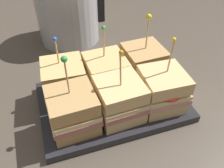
{
  "coord_description": "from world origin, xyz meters",
  "views": [
    {
      "loc": [
        -0.12,
        -0.36,
        0.39
      ],
      "look_at": [
        0.0,
        0.0,
        0.06
      ],
      "focal_mm": 38.0,
      "sensor_mm": 36.0,
      "label": 1
    }
  ],
  "objects_px": {
    "sandwich_back_center": "(106,73)",
    "kettle_steel": "(67,10)",
    "sandwich_back_left": "(64,81)",
    "sandwich_back_right": "(143,64)",
    "serving_platter": "(112,102)",
    "sandwich_front_left": "(73,111)",
    "sandwich_front_center": "(120,100)",
    "sandwich_front_right": "(162,90)"
  },
  "relations": [
    {
      "from": "sandwich_front_right",
      "to": "sandwich_back_center",
      "type": "distance_m",
      "value": 0.13
    },
    {
      "from": "serving_platter",
      "to": "sandwich_front_center",
      "type": "height_order",
      "value": "sandwich_front_center"
    },
    {
      "from": "serving_platter",
      "to": "sandwich_back_right",
      "type": "xyz_separation_m",
      "value": [
        0.09,
        0.05,
        0.05
      ]
    },
    {
      "from": "sandwich_front_right",
      "to": "sandwich_back_left",
      "type": "height_order",
      "value": "sandwich_front_right"
    },
    {
      "from": "sandwich_front_center",
      "to": "serving_platter",
      "type": "bearing_deg",
      "value": 91.76
    },
    {
      "from": "sandwich_front_right",
      "to": "sandwich_back_right",
      "type": "bearing_deg",
      "value": 89.8
    },
    {
      "from": "sandwich_front_left",
      "to": "sandwich_front_center",
      "type": "bearing_deg",
      "value": 0.18
    },
    {
      "from": "sandwich_back_center",
      "to": "kettle_steel",
      "type": "bearing_deg",
      "value": 96.71
    },
    {
      "from": "sandwich_back_left",
      "to": "sandwich_back_right",
      "type": "height_order",
      "value": "sandwich_back_right"
    },
    {
      "from": "sandwich_back_left",
      "to": "sandwich_back_right",
      "type": "xyz_separation_m",
      "value": [
        0.19,
        0.0,
        0.0
      ]
    },
    {
      "from": "sandwich_front_right",
      "to": "sandwich_back_right",
      "type": "height_order",
      "value": "sandwich_back_right"
    },
    {
      "from": "serving_platter",
      "to": "sandwich_front_right",
      "type": "relative_size",
      "value": 1.98
    },
    {
      "from": "sandwich_back_right",
      "to": "sandwich_back_left",
      "type": "bearing_deg",
      "value": -179.12
    },
    {
      "from": "sandwich_front_left",
      "to": "sandwich_back_right",
      "type": "height_order",
      "value": "sandwich_back_right"
    },
    {
      "from": "sandwich_front_center",
      "to": "sandwich_back_right",
      "type": "relative_size",
      "value": 0.96
    },
    {
      "from": "sandwich_back_center",
      "to": "sandwich_back_right",
      "type": "xyz_separation_m",
      "value": [
        0.09,
        0.0,
        0.0
      ]
    },
    {
      "from": "sandwich_back_left",
      "to": "kettle_steel",
      "type": "xyz_separation_m",
      "value": [
        0.06,
        0.28,
        0.04
      ]
    },
    {
      "from": "sandwich_front_left",
      "to": "sandwich_front_right",
      "type": "relative_size",
      "value": 1.01
    },
    {
      "from": "sandwich_front_right",
      "to": "sandwich_back_left",
      "type": "xyz_separation_m",
      "value": [
        -0.19,
        0.09,
        -0.0
      ]
    },
    {
      "from": "sandwich_back_center",
      "to": "kettle_steel",
      "type": "distance_m",
      "value": 0.28
    },
    {
      "from": "sandwich_front_center",
      "to": "sandwich_front_right",
      "type": "bearing_deg",
      "value": -0.33
    },
    {
      "from": "sandwich_front_left",
      "to": "sandwich_back_right",
      "type": "distance_m",
      "value": 0.21
    },
    {
      "from": "sandwich_front_left",
      "to": "kettle_steel",
      "type": "xyz_separation_m",
      "value": [
        0.06,
        0.37,
        0.04
      ]
    },
    {
      "from": "sandwich_front_center",
      "to": "sandwich_back_right",
      "type": "xyz_separation_m",
      "value": [
        0.09,
        0.1,
        0.0
      ]
    },
    {
      "from": "sandwich_front_right",
      "to": "kettle_steel",
      "type": "relative_size",
      "value": 0.75
    },
    {
      "from": "sandwich_back_right",
      "to": "kettle_steel",
      "type": "xyz_separation_m",
      "value": [
        -0.13,
        0.28,
        0.04
      ]
    },
    {
      "from": "serving_platter",
      "to": "kettle_steel",
      "type": "distance_m",
      "value": 0.34
    },
    {
      "from": "sandwich_front_center",
      "to": "sandwich_front_left",
      "type": "bearing_deg",
      "value": -179.82
    },
    {
      "from": "sandwich_back_center",
      "to": "sandwich_back_right",
      "type": "distance_m",
      "value": 0.09
    },
    {
      "from": "sandwich_back_center",
      "to": "kettle_steel",
      "type": "xyz_separation_m",
      "value": [
        -0.03,
        0.28,
        0.04
      ]
    },
    {
      "from": "serving_platter",
      "to": "sandwich_front_center",
      "type": "relative_size",
      "value": 2.01
    },
    {
      "from": "sandwich_back_center",
      "to": "serving_platter",
      "type": "bearing_deg",
      "value": -91.51
    },
    {
      "from": "sandwich_front_center",
      "to": "sandwich_back_left",
      "type": "height_order",
      "value": "sandwich_front_center"
    },
    {
      "from": "sandwich_front_center",
      "to": "sandwich_front_right",
      "type": "height_order",
      "value": "sandwich_front_right"
    },
    {
      "from": "sandwich_back_left",
      "to": "sandwich_back_center",
      "type": "height_order",
      "value": "sandwich_back_center"
    },
    {
      "from": "kettle_steel",
      "to": "sandwich_front_right",
      "type": "bearing_deg",
      "value": -71.47
    },
    {
      "from": "sandwich_front_left",
      "to": "sandwich_front_center",
      "type": "height_order",
      "value": "sandwich_front_left"
    },
    {
      "from": "sandwich_back_right",
      "to": "sandwich_front_left",
      "type": "bearing_deg",
      "value": -152.73
    },
    {
      "from": "serving_platter",
      "to": "sandwich_back_left",
      "type": "distance_m",
      "value": 0.12
    },
    {
      "from": "sandwich_back_left",
      "to": "sandwich_back_right",
      "type": "distance_m",
      "value": 0.19
    },
    {
      "from": "serving_platter",
      "to": "sandwich_front_center",
      "type": "distance_m",
      "value": 0.07
    },
    {
      "from": "sandwich_front_center",
      "to": "kettle_steel",
      "type": "xyz_separation_m",
      "value": [
        -0.03,
        0.37,
        0.04
      ]
    }
  ]
}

